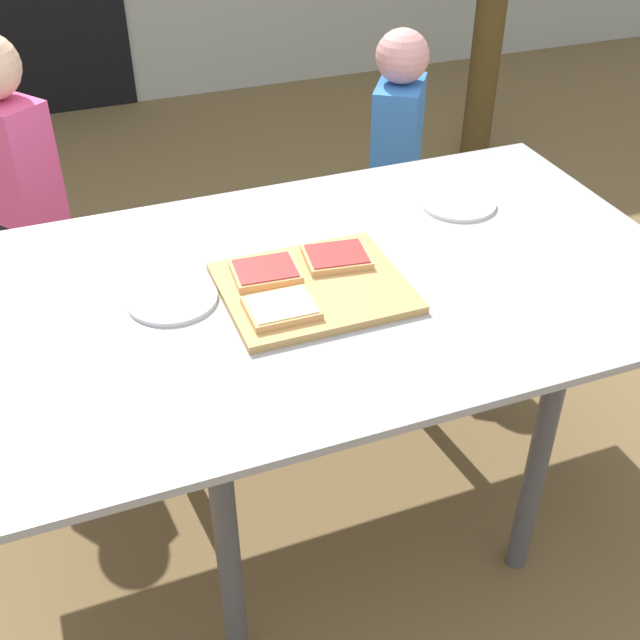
# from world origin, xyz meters

# --- Properties ---
(ground_plane) EXTENTS (16.00, 16.00, 0.00)m
(ground_plane) POSITION_xyz_m (0.00, 0.00, 0.00)
(ground_plane) COLOR brown
(dining_table) EXTENTS (1.56, 0.95, 0.70)m
(dining_table) POSITION_xyz_m (0.00, 0.00, 0.63)
(dining_table) COLOR #9A999D
(dining_table) RESTS_ON ground
(cutting_board) EXTENTS (0.38, 0.32, 0.02)m
(cutting_board) POSITION_xyz_m (-0.05, -0.03, 0.71)
(cutting_board) COLOR tan
(cutting_board) RESTS_ON dining_table
(pizza_slice_far_left) EXTENTS (0.15, 0.12, 0.02)m
(pizza_slice_far_left) POSITION_xyz_m (-0.14, 0.04, 0.73)
(pizza_slice_far_left) COLOR tan
(pizza_slice_far_left) RESTS_ON cutting_board
(pizza_slice_far_right) EXTENTS (0.15, 0.13, 0.02)m
(pizza_slice_far_right) POSITION_xyz_m (0.03, 0.04, 0.73)
(pizza_slice_far_right) COLOR tan
(pizza_slice_far_right) RESTS_ON cutting_board
(pizza_slice_near_left) EXTENTS (0.14, 0.12, 0.02)m
(pizza_slice_near_left) POSITION_xyz_m (-0.15, -0.10, 0.73)
(pizza_slice_near_left) COLOR tan
(pizza_slice_near_left) RESTS_ON cutting_board
(plate_white_right) EXTENTS (0.19, 0.19, 0.01)m
(plate_white_right) POSITION_xyz_m (0.42, 0.20, 0.71)
(plate_white_right) COLOR white
(plate_white_right) RESTS_ON dining_table
(plate_white_left) EXTENTS (0.19, 0.19, 0.01)m
(plate_white_left) POSITION_xyz_m (-0.34, 0.04, 0.71)
(plate_white_left) COLOR white
(plate_white_left) RESTS_ON dining_table
(child_left) EXTENTS (0.25, 0.28, 1.06)m
(child_left) POSITION_xyz_m (-0.62, 0.84, 0.62)
(child_left) COLOR #212236
(child_left) RESTS_ON ground
(child_right) EXTENTS (0.25, 0.28, 0.95)m
(child_right) POSITION_xyz_m (0.57, 0.86, 0.54)
(child_right) COLOR #4B3D5F
(child_right) RESTS_ON ground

